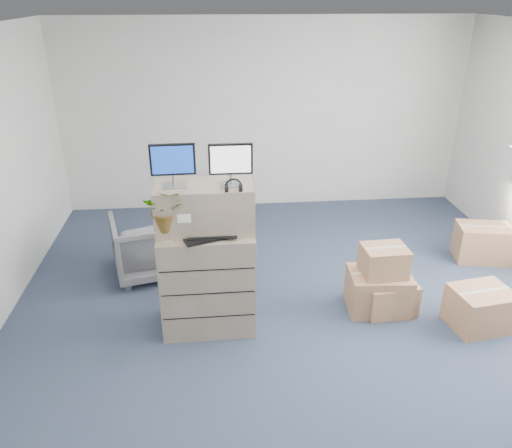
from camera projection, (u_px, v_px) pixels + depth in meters
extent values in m
plane|color=#2A334C|center=(303.00, 342.00, 4.85)|extent=(7.00, 7.00, 0.00)
cube|color=silver|center=(265.00, 116.00, 7.41)|extent=(6.00, 0.02, 2.80)
cube|color=gray|center=(208.00, 280.00, 4.88)|extent=(0.90, 0.55, 1.05)
cube|color=gray|center=(205.00, 208.00, 4.61)|extent=(0.90, 0.45, 0.45)
cube|color=#99999E|center=(175.00, 186.00, 4.47)|extent=(0.21, 0.16, 0.01)
cylinder|color=#99999E|center=(174.00, 180.00, 4.45)|extent=(0.03, 0.03, 0.10)
cube|color=black|center=(173.00, 159.00, 4.37)|extent=(0.40, 0.04, 0.29)
cube|color=navy|center=(173.00, 160.00, 4.35)|extent=(0.36, 0.02, 0.25)
cube|color=#99999E|center=(231.00, 185.00, 4.50)|extent=(0.21, 0.15, 0.01)
cylinder|color=#99999E|center=(231.00, 179.00, 4.47)|extent=(0.03, 0.03, 0.09)
cube|color=black|center=(231.00, 159.00, 4.39)|extent=(0.39, 0.03, 0.28)
cube|color=silver|center=(231.00, 160.00, 4.38)|extent=(0.35, 0.01, 0.24)
torus|color=black|center=(233.00, 186.00, 4.36)|extent=(0.15, 0.02, 0.15)
cube|color=black|center=(211.00, 236.00, 4.55)|extent=(0.55, 0.37, 0.03)
ellipsoid|color=silver|center=(245.00, 234.00, 4.59)|extent=(0.09, 0.06, 0.03)
cylinder|color=#989BA0|center=(214.00, 216.00, 4.62)|extent=(0.08, 0.08, 0.29)
cube|color=silver|center=(197.00, 228.00, 4.71)|extent=(0.06, 0.05, 0.02)
cube|color=black|center=(197.00, 221.00, 4.68)|extent=(0.07, 0.05, 0.12)
cube|color=black|center=(244.00, 223.00, 4.76)|extent=(0.21, 0.17, 0.06)
cube|color=#419DDF|center=(242.00, 217.00, 4.72)|extent=(0.24, 0.13, 0.09)
cylinder|color=#94AA89|center=(168.00, 237.00, 4.54)|extent=(0.20, 0.20, 0.02)
cylinder|color=black|center=(168.00, 230.00, 4.51)|extent=(0.17, 0.17, 0.13)
imported|color=#205C1A|center=(166.00, 213.00, 4.44)|extent=(0.40, 0.44, 0.32)
imported|color=slate|center=(148.00, 243.00, 5.87)|extent=(0.94, 0.91, 0.81)
cube|color=#9B6A4B|center=(378.00, 291.00, 5.27)|extent=(0.66, 0.52, 0.43)
cube|color=#9B6A4B|center=(480.00, 308.00, 5.00)|extent=(0.63, 0.54, 0.41)
cube|color=#9B6A4B|center=(387.00, 294.00, 5.29)|extent=(0.58, 0.54, 0.35)
cube|color=#9B6A4B|center=(384.00, 261.00, 5.10)|extent=(0.46, 0.37, 0.31)
cube|color=#9B6A4B|center=(482.00, 243.00, 6.25)|extent=(0.70, 0.53, 0.45)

